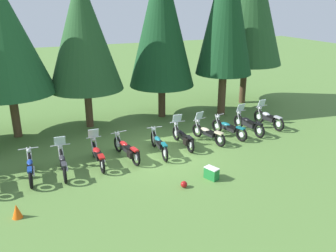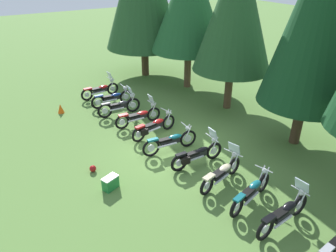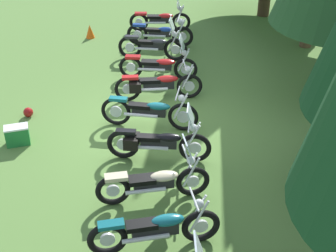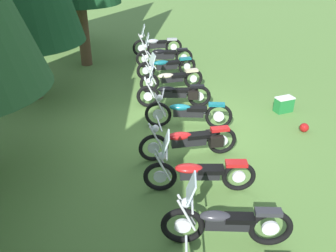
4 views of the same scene
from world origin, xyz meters
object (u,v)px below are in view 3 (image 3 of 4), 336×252
object	(u,v)px
traffic_cone	(90,31)
motorcycle_0	(161,19)
motorcycle_5	(150,111)
motorcycle_7	(155,182)
motorcycle_1	(160,34)
motorcycle_4	(157,85)
motorcycle_6	(157,142)
dropped_helmet	(28,112)
picnic_cooler	(17,135)
motorcycle_3	(159,65)
motorcycle_8	(156,229)
motorcycle_2	(153,46)

from	to	relation	value
traffic_cone	motorcycle_0	bearing A→B (deg)	109.79
motorcycle_5	motorcycle_7	distance (m)	2.73
motorcycle_1	motorcycle_4	xyz separation A→B (m)	(3.91, 0.30, 0.01)
motorcycle_4	motorcycle_7	bearing A→B (deg)	-94.86
motorcycle_1	motorcycle_6	distance (m)	6.76
motorcycle_0	traffic_cone	distance (m)	2.62
traffic_cone	dropped_helmet	size ratio (longest dim) A/B	1.92
motorcycle_1	picnic_cooler	world-z (taller)	motorcycle_1
dropped_helmet	motorcycle_4	bearing A→B (deg)	110.71
motorcycle_3	dropped_helmet	xyz separation A→B (m)	(2.48, -3.12, -0.33)
motorcycle_5	traffic_cone	xyz separation A→B (m)	(-5.94, -2.88, -0.22)
motorcycle_8	picnic_cooler	distance (m)	4.65
motorcycle_5	motorcycle_8	world-z (taller)	motorcycle_5
motorcycle_3	motorcycle_6	bearing A→B (deg)	-84.22
motorcycle_2	motorcycle_4	bearing A→B (deg)	-79.02
dropped_helmet	motorcycle_2	bearing A→B (deg)	144.58
motorcycle_5	picnic_cooler	world-z (taller)	motorcycle_5
motorcycle_6	motorcycle_7	world-z (taller)	motorcycle_6
motorcycle_0	picnic_cooler	world-z (taller)	motorcycle_0
motorcycle_7	picnic_cooler	world-z (taller)	motorcycle_7
picnic_cooler	dropped_helmet	world-z (taller)	picnic_cooler
motorcycle_6	picnic_cooler	bearing A→B (deg)	174.25
motorcycle_1	motorcycle_8	size ratio (longest dim) A/B	1.02
motorcycle_5	motorcycle_7	bearing A→B (deg)	-76.98
picnic_cooler	motorcycle_5	bearing A→B (deg)	108.34
motorcycle_6	motorcycle_7	bearing A→B (deg)	-85.84
traffic_cone	motorcycle_8	bearing A→B (deg)	19.22
motorcycle_0	dropped_helmet	xyz separation A→B (m)	(6.56, -2.77, -0.33)
motorcycle_4	picnic_cooler	world-z (taller)	motorcycle_4
motorcycle_2	traffic_cone	distance (m)	3.05
motorcycle_2	motorcycle_3	world-z (taller)	motorcycle_2
motorcycle_5	motorcycle_6	distance (m)	1.38
motorcycle_0	motorcycle_6	world-z (taller)	motorcycle_6
motorcycle_7	picnic_cooler	xyz separation A→B (m)	(-1.71, -3.41, -0.21)
motorcycle_0	motorcycle_8	size ratio (longest dim) A/B	1.00
motorcycle_6	dropped_helmet	bearing A→B (deg)	155.69
picnic_cooler	traffic_cone	bearing A→B (deg)	179.07
motorcycle_2	motorcycle_7	xyz separation A→B (m)	(6.89, 0.81, -0.03)
motorcycle_7	motorcycle_8	xyz separation A→B (m)	(1.27, 0.16, -0.01)
picnic_cooler	traffic_cone	size ratio (longest dim) A/B	1.29
motorcycle_5	traffic_cone	distance (m)	6.61
motorcycle_0	motorcycle_5	distance (m)	6.84
motorcycle_1	motorcycle_7	distance (m)	8.12
motorcycle_1	motorcycle_3	bearing A→B (deg)	-82.93
motorcycle_5	dropped_helmet	distance (m)	3.21
motorcycle_1	motorcycle_8	xyz separation A→B (m)	(9.36, 0.87, -0.01)
motorcycle_4	motorcycle_6	distance (m)	2.83
picnic_cooler	motorcycle_8	bearing A→B (deg)	50.17
motorcycle_5	motorcycle_3	bearing A→B (deg)	95.47
motorcycle_1	motorcycle_6	size ratio (longest dim) A/B	1.00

